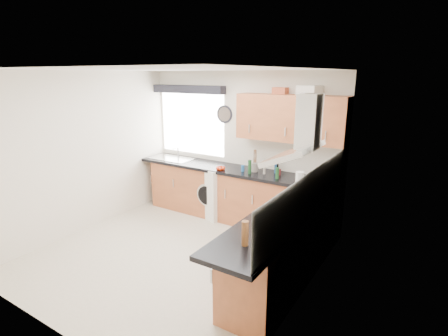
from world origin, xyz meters
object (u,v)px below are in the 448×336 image
Objects in this scene: oven at (287,246)px; upper_cabinets at (291,118)px; extractor_hood at (301,138)px; washing_machine at (216,190)px.

upper_cabinets is at bearing 112.54° from oven.
extractor_hood is (0.10, -0.00, 1.34)m from oven.
extractor_hood reaches higher than oven.
oven is 0.50× the size of upper_cabinets.
extractor_hood is at bearing -63.87° from upper_cabinets.
extractor_hood is 0.46× the size of upper_cabinets.
upper_cabinets reaches higher than washing_machine.
upper_cabinets is at bearing 116.13° from extractor_hood.
washing_machine is (-1.84, 1.22, 0.02)m from oven.
upper_cabinets is (-0.55, 1.32, 1.38)m from oven.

